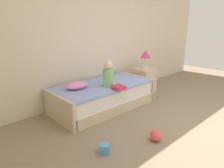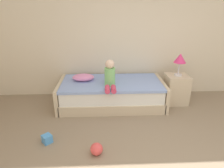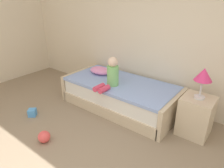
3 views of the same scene
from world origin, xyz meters
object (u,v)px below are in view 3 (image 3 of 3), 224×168
Objects in this scene: nightstand at (196,116)px; toy_block at (32,113)px; child_figure at (111,75)px; table_lamp at (204,76)px; pillow at (100,71)px; toy_ball at (44,137)px; bed at (120,95)px.

nightstand is 4.72× the size of toy_block.
child_figure reaches higher than toy_block.
child_figure is at bearing -169.49° from nightstand.
nightstand is 0.64m from table_lamp.
pillow is (-1.92, 0.07, 0.26)m from nightstand.
pillow is 1.69m from toy_ball.
nightstand is 1.33× the size of table_lamp.
bed is at bearing -178.77° from nightstand.
table_lamp is 3.54× the size of toy_block.
toy_ball reaches higher than toy_block.
toy_ball is 1.37× the size of toy_block.
child_figure is 2.94× the size of toy_ball.
nightstand is 2.23m from toy_ball.
pillow is at bearing 100.67° from toy_ball.
child_figure is 1.42m from toy_ball.
table_lamp is at bearing -2.12° from pillow.
toy_block is (-0.45, -1.30, -0.50)m from pillow.
bed is 4.14× the size of child_figure.
nightstand is at bearing 1.23° from bed.
bed is 0.51m from child_figure.
table_lamp reaches higher than toy_block.
nightstand is 1.18× the size of child_figure.
table_lamp is 2.59× the size of toy_ball.
bed is 16.59× the size of toy_block.
table_lamp is at bearing 43.15° from toy_ball.
toy_block is (-1.02, -1.20, -0.18)m from bed.
toy_block is (-0.98, -0.97, -0.64)m from child_figure.
pillow is 3.46× the size of toy_block.
child_figure is at bearing 44.80° from toy_block.
toy_ball is (-1.62, -1.52, -0.21)m from nightstand.
table_lamp reaches higher than pillow.
bed is 0.66m from pillow.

